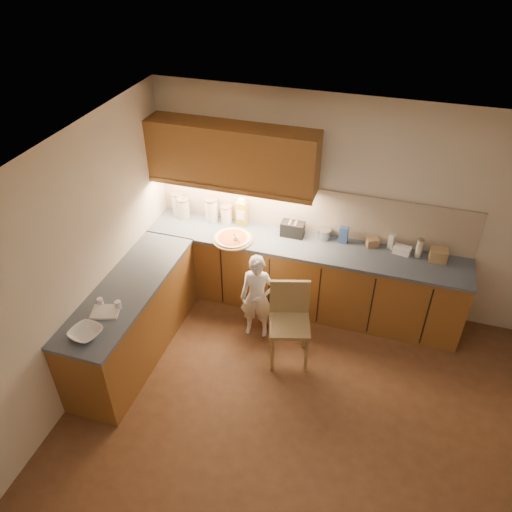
# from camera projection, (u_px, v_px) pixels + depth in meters

# --- Properties ---
(room) EXTENTS (4.54, 4.50, 2.62)m
(room) POSITION_uv_depth(u_px,v_px,m) (307.00, 290.00, 3.94)
(room) COLOR brown
(room) RESTS_ON ground
(l_counter) EXTENTS (3.77, 2.62, 0.92)m
(l_counter) POSITION_uv_depth(u_px,v_px,m) (247.00, 289.00, 5.84)
(l_counter) COLOR #94602B
(l_counter) RESTS_ON ground
(backsplash) EXTENTS (3.75, 0.02, 0.58)m
(backsplash) POSITION_uv_depth(u_px,v_px,m) (311.00, 210.00, 5.83)
(backsplash) COLOR #BFAD94
(backsplash) RESTS_ON l_counter
(upper_cabinets) EXTENTS (1.95, 0.36, 0.73)m
(upper_cabinets) POSITION_uv_depth(u_px,v_px,m) (232.00, 156.00, 5.55)
(upper_cabinets) COLOR #94602B
(upper_cabinets) RESTS_ON ground
(pizza_on_board) EXTENTS (0.48, 0.48, 0.19)m
(pizza_on_board) POSITION_uv_depth(u_px,v_px,m) (233.00, 239.00, 5.83)
(pizza_on_board) COLOR #A98054
(pizza_on_board) RESTS_ON l_counter
(child) EXTENTS (0.42, 0.31, 1.07)m
(child) POSITION_uv_depth(u_px,v_px,m) (257.00, 297.00, 5.60)
(child) COLOR white
(child) RESTS_ON ground
(wooden_chair) EXTENTS (0.53, 0.53, 0.95)m
(wooden_chair) POSITION_uv_depth(u_px,v_px,m) (289.00, 317.00, 5.32)
(wooden_chair) COLOR tan
(wooden_chair) RESTS_ON ground
(mixing_bowl) EXTENTS (0.33, 0.33, 0.07)m
(mixing_bowl) POSITION_uv_depth(u_px,v_px,m) (86.00, 333.00, 4.56)
(mixing_bowl) COLOR white
(mixing_bowl) RESTS_ON l_counter
(canister_a) EXTENTS (0.15, 0.15, 0.30)m
(canister_a) POSITION_uv_depth(u_px,v_px,m) (178.00, 204.00, 6.22)
(canister_a) COLOR beige
(canister_a) RESTS_ON l_counter
(canister_b) EXTENTS (0.15, 0.15, 0.27)m
(canister_b) POSITION_uv_depth(u_px,v_px,m) (184.00, 208.00, 6.18)
(canister_b) COLOR beige
(canister_b) RESTS_ON l_counter
(canister_c) EXTENTS (0.16, 0.16, 0.31)m
(canister_c) POSITION_uv_depth(u_px,v_px,m) (211.00, 210.00, 6.10)
(canister_c) COLOR silver
(canister_c) RESTS_ON l_counter
(canister_d) EXTENTS (0.14, 0.14, 0.23)m
(canister_d) POSITION_uv_depth(u_px,v_px,m) (226.00, 214.00, 6.10)
(canister_d) COLOR white
(canister_d) RESTS_ON l_counter
(oil_jug) EXTENTS (0.13, 0.10, 0.36)m
(oil_jug) POSITION_uv_depth(u_px,v_px,m) (242.00, 213.00, 6.03)
(oil_jug) COLOR #AFA123
(oil_jug) RESTS_ON l_counter
(toaster) EXTENTS (0.27, 0.16, 0.18)m
(toaster) POSITION_uv_depth(u_px,v_px,m) (293.00, 229.00, 5.88)
(toaster) COLOR black
(toaster) RESTS_ON l_counter
(steel_pot) EXTENTS (0.16, 0.16, 0.12)m
(steel_pot) POSITION_uv_depth(u_px,v_px,m) (324.00, 234.00, 5.84)
(steel_pot) COLOR #B5B4B9
(steel_pot) RESTS_ON l_counter
(blue_box) EXTENTS (0.10, 0.07, 0.20)m
(blue_box) POSITION_uv_depth(u_px,v_px,m) (344.00, 235.00, 5.76)
(blue_box) COLOR #365AA2
(blue_box) RESTS_ON l_counter
(card_box_a) EXTENTS (0.16, 0.14, 0.10)m
(card_box_a) POSITION_uv_depth(u_px,v_px,m) (372.00, 242.00, 5.72)
(card_box_a) COLOR tan
(card_box_a) RESTS_ON l_counter
(white_bottle) EXTENTS (0.08, 0.08, 0.18)m
(white_bottle) POSITION_uv_depth(u_px,v_px,m) (391.00, 241.00, 5.66)
(white_bottle) COLOR silver
(white_bottle) RESTS_ON l_counter
(flat_pack) EXTENTS (0.21, 0.17, 0.07)m
(flat_pack) POSITION_uv_depth(u_px,v_px,m) (402.00, 250.00, 5.62)
(flat_pack) COLOR white
(flat_pack) RESTS_ON l_counter
(tall_jar) EXTENTS (0.07, 0.07, 0.23)m
(tall_jar) POSITION_uv_depth(u_px,v_px,m) (419.00, 248.00, 5.52)
(tall_jar) COLOR silver
(tall_jar) RESTS_ON l_counter
(card_box_b) EXTENTS (0.19, 0.15, 0.14)m
(card_box_b) POSITION_uv_depth(u_px,v_px,m) (438.00, 255.00, 5.48)
(card_box_b) COLOR tan
(card_box_b) RESTS_ON l_counter
(dough_cloth) EXTENTS (0.31, 0.27, 0.02)m
(dough_cloth) POSITION_uv_depth(u_px,v_px,m) (105.00, 312.00, 4.83)
(dough_cloth) COLOR silver
(dough_cloth) RESTS_ON l_counter
(spice_jar_a) EXTENTS (0.08, 0.08, 0.08)m
(spice_jar_a) POSITION_uv_depth(u_px,v_px,m) (100.00, 302.00, 4.90)
(spice_jar_a) COLOR white
(spice_jar_a) RESTS_ON l_counter
(spice_jar_b) EXTENTS (0.07, 0.07, 0.08)m
(spice_jar_b) POSITION_uv_depth(u_px,v_px,m) (118.00, 305.00, 4.86)
(spice_jar_b) COLOR white
(spice_jar_b) RESTS_ON l_counter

